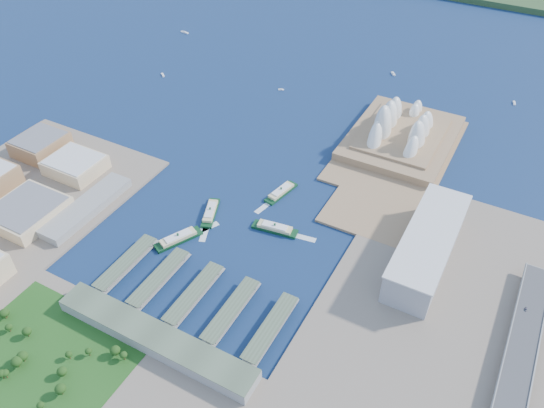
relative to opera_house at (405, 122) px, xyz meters
The scene contains 20 objects.
ground 300.75m from the opera_house, 110.56° to the right, with size 3000.00×3000.00×0.00m, color #0F1C49.
south_land 502.05m from the opera_house, 102.09° to the right, with size 720.00×180.00×3.00m, color #7C6E5F.
east_land 357.85m from the opera_house, 67.75° to the right, with size 240.00×500.00×3.00m, color #7C6E5F.
peninsula 36.56m from the opera_house, 82.87° to the right, with size 135.00×220.00×3.00m, color #937350.
opera_house is the anchor object (origin of this frame).
toaster_building 219.62m from the opera_house, 65.77° to the right, with size 45.00×155.00×35.00m, color gray.
west_buildings 498.76m from the opera_house, 135.41° to the right, with size 200.00×280.00×27.00m, color #966F4B, non-canonical shape.
ferry_wharves 367.50m from the opera_house, 104.38° to the right, with size 184.00×90.00×9.30m, color #4B5A44, non-canonical shape.
terminal_building 425.27m from the opera_house, 102.24° to the right, with size 200.00×28.00×12.00m, color gray.
park 498.56m from the opera_house, 109.34° to the right, with size 150.00×110.00×16.00m, color #194714, non-canonical shape.
ferry_a 286.22m from the opera_house, 120.64° to the right, with size 12.57×49.39×9.34m, color #0E381B, non-canonical shape.
ferry_b 198.65m from the opera_house, 117.63° to the right, with size 12.51×49.17×9.30m, color #0E381B, non-canonical shape.
ferry_c 335.34m from the opera_house, 116.96° to the right, with size 13.54×53.17×10.05m, color #0E381B, non-canonical shape.
ferry_d 244.96m from the opera_house, 106.18° to the right, with size 13.01×51.13×9.67m, color #0E381B, non-canonical shape.
boat_a 404.21m from the opera_house, behind, with size 3.25×12.98×2.50m, color white, non-canonical shape.
boat_b 218.71m from the opera_house, 166.24° to the left, with size 3.04×8.68×2.34m, color white, non-canonical shape.
boat_c 218.54m from the opera_house, 57.24° to the left, with size 3.39×11.61×2.61m, color white, non-canonical shape.
boat_d 501.16m from the opera_house, 161.18° to the left, with size 3.71×16.98×2.87m, color white, non-canonical shape.
boat_e 202.67m from the opera_house, 111.54° to the left, with size 3.92×12.31×3.02m, color white, non-canonical shape.
car_c 300.52m from the opera_house, 50.47° to the right, with size 1.80×4.42×1.28m, color slate.
Camera 1 is at (237.99, -329.67, 401.89)m, focal length 35.00 mm.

